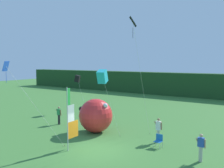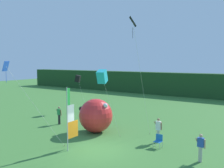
{
  "view_description": "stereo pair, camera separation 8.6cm",
  "coord_description": "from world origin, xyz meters",
  "views": [
    {
      "loc": [
        9.66,
        -12.53,
        5.8
      ],
      "look_at": [
        -0.94,
        3.18,
        4.09
      ],
      "focal_mm": 39.25,
      "sensor_mm": 36.0,
      "label": 1
    },
    {
      "loc": [
        9.73,
        -12.48,
        5.8
      ],
      "look_at": [
        -0.94,
        3.18,
        4.09
      ],
      "focal_mm": 39.25,
      "sensor_mm": 36.0,
      "label": 2
    }
  ],
  "objects": [
    {
      "name": "person_far_left",
      "position": [
        -3.92,
        6.77,
        0.92
      ],
      "size": [
        0.55,
        0.48,
        1.73
      ],
      "color": "brown",
      "rests_on": "ground"
    },
    {
      "name": "kite_black_diamond_0",
      "position": [
        1.46,
        2.33,
        7.88
      ],
      "size": [
        0.69,
        3.42,
        8.83
      ],
      "color": "brown",
      "rests_on": "ground"
    },
    {
      "name": "inflatable_balloon",
      "position": [
        -2.56,
        3.16,
        1.4
      ],
      "size": [
        2.82,
        2.78,
        2.78
      ],
      "color": "red",
      "rests_on": "ground"
    },
    {
      "name": "kite_cyan_box_1",
      "position": [
        0.27,
        0.26,
        4.85
      ],
      "size": [
        0.91,
        3.51,
        5.33
      ],
      "color": "brown",
      "rests_on": "ground"
    },
    {
      "name": "person_mid_field",
      "position": [
        6.21,
        1.81,
        0.88
      ],
      "size": [
        0.55,
        0.48,
        1.66
      ],
      "color": "#B7B2A3",
      "rests_on": "ground"
    },
    {
      "name": "person_near_banner",
      "position": [
        2.77,
        3.65,
        0.95
      ],
      "size": [
        0.55,
        0.48,
        1.77
      ],
      "color": "#B7B2A3",
      "rests_on": "ground"
    },
    {
      "name": "folding_chair",
      "position": [
        3.22,
        2.67,
        0.51
      ],
      "size": [
        0.51,
        0.51,
        0.89
      ],
      "color": "#BCBCC1",
      "rests_on": "ground"
    },
    {
      "name": "distant_treeline",
      "position": [
        0.0,
        28.47,
        1.97
      ],
      "size": [
        80.0,
        2.4,
        3.94
      ],
      "primitive_type": "cube",
      "color": "#1E421E",
      "rests_on": "ground"
    },
    {
      "name": "kite_black_box_3",
      "position": [
        -9.63,
        8.81,
        3.85
      ],
      "size": [
        1.29,
        0.98,
        4.29
      ],
      "color": "brown",
      "rests_on": "ground"
    },
    {
      "name": "kite_blue_diamond_2",
      "position": [
        -4.21,
        -3.38,
        5.11
      ],
      "size": [
        2.33,
        3.1,
        5.86
      ],
      "color": "brown",
      "rests_on": "ground"
    },
    {
      "name": "banner_flag",
      "position": [
        -1.43,
        -0.96,
        2.01
      ],
      "size": [
        0.06,
        1.03,
        4.2
      ],
      "color": "#B7B7BC",
      "rests_on": "ground"
    },
    {
      "name": "ground_plane",
      "position": [
        0.0,
        0.0,
        0.0
      ],
      "size": [
        120.0,
        120.0,
        0.0
      ],
      "primitive_type": "plane",
      "color": "#3D7533"
    },
    {
      "name": "person_far_right",
      "position": [
        -6.96,
        3.26,
        0.89
      ],
      "size": [
        0.55,
        0.48,
        1.66
      ],
      "color": "black",
      "rests_on": "ground"
    }
  ]
}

